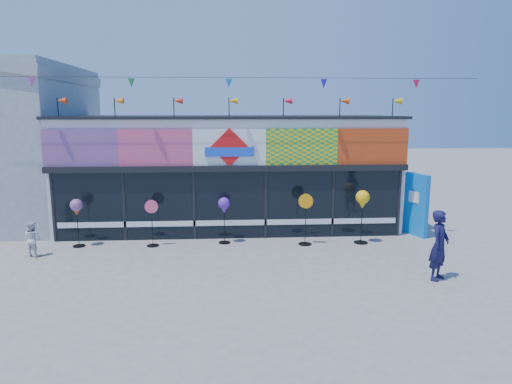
{
  "coord_description": "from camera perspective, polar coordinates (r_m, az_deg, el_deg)",
  "views": [
    {
      "loc": [
        -0.07,
        -11.62,
        4.27
      ],
      "look_at": [
        0.79,
        2.0,
        1.84
      ],
      "focal_mm": 32.0,
      "sensor_mm": 36.0,
      "label": 1
    }
  ],
  "objects": [
    {
      "name": "spinner_3",
      "position": [
        14.75,
        6.2,
        -3.25
      ],
      "size": [
        0.46,
        0.43,
        1.67
      ],
      "color": "black",
      "rests_on": "ground"
    },
    {
      "name": "child",
      "position": [
        15.13,
        -26.14,
        -5.29
      ],
      "size": [
        0.59,
        0.47,
        1.06
      ],
      "primitive_type": "imported",
      "rotation": [
        0.0,
        0.0,
        2.75
      ],
      "color": "silver",
      "rests_on": "ground"
    },
    {
      "name": "spinner_1",
      "position": [
        14.9,
        -12.87,
        -3.67
      ],
      "size": [
        0.42,
        0.38,
        1.5
      ],
      "color": "black",
      "rests_on": "ground"
    },
    {
      "name": "kite_shop",
      "position": [
        17.7,
        -3.35,
        2.85
      ],
      "size": [
        16.0,
        5.7,
        5.31
      ],
      "color": "silver",
      "rests_on": "ground"
    },
    {
      "name": "spinner_4",
      "position": [
        15.12,
        13.17,
        -1.11
      ],
      "size": [
        0.44,
        0.44,
        1.76
      ],
      "color": "black",
      "rests_on": "ground"
    },
    {
      "name": "spinner_2",
      "position": [
        14.81,
        -4.01,
        -1.84
      ],
      "size": [
        0.39,
        0.39,
        1.52
      ],
      "color": "black",
      "rests_on": "ground"
    },
    {
      "name": "blue_sign",
      "position": [
        16.7,
        19.37,
        -1.48
      ],
      "size": [
        0.49,
        1.08,
        2.17
      ],
      "rotation": [
        0.0,
        0.0,
        0.32
      ],
      "color": "blue",
      "rests_on": "ground"
    },
    {
      "name": "spinner_0",
      "position": [
        15.46,
        -21.52,
        -1.94
      ],
      "size": [
        0.39,
        0.39,
        1.55
      ],
      "color": "black",
      "rests_on": "ground"
    },
    {
      "name": "ground",
      "position": [
        12.38,
        -3.1,
        -10.12
      ],
      "size": [
        80.0,
        80.0,
        0.0
      ],
      "primitive_type": "plane",
      "color": "slate",
      "rests_on": "ground"
    },
    {
      "name": "adult_man",
      "position": [
        12.56,
        21.94,
        -6.2
      ],
      "size": [
        0.77,
        0.77,
        1.81
      ],
      "primitive_type": "imported",
      "rotation": [
        0.0,
        0.0,
        0.78
      ],
      "color": "#14123A",
      "rests_on": "ground"
    }
  ]
}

